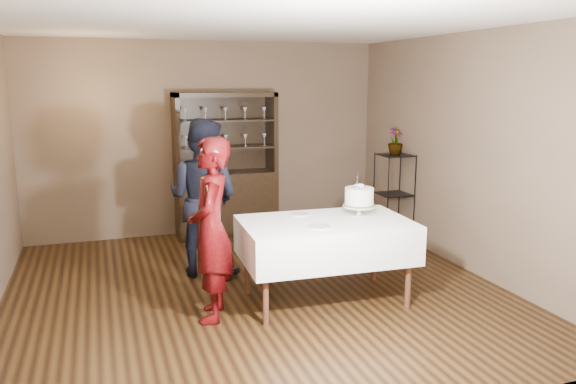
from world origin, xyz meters
name	(u,v)px	position (x,y,z in m)	size (l,w,h in m)	color
floor	(256,290)	(0.00, 0.00, 0.00)	(5.00, 5.00, 0.00)	black
ceiling	(253,23)	(0.00, 0.00, 2.70)	(5.00, 5.00, 0.00)	white
back_wall	(207,139)	(0.00, 2.50, 1.35)	(5.00, 0.02, 2.70)	brown
wall_right	(465,153)	(2.50, 0.00, 1.35)	(0.02, 5.00, 2.70)	brown
china_hutch	(226,188)	(0.20, 2.25, 0.66)	(1.40, 0.48, 2.00)	black
plant_etagere	(394,194)	(2.28, 1.20, 0.65)	(0.42, 0.42, 1.20)	black
cake_table	(325,240)	(0.58, -0.48, 0.63)	(1.68, 1.08, 0.82)	white
woman	(211,230)	(-0.56, -0.52, 0.84)	(0.61, 0.40, 1.68)	#350408
man	(203,198)	(-0.41, 0.71, 0.88)	(0.86, 0.67, 1.76)	black
cake	(359,198)	(0.98, -0.38, 1.00)	(0.34, 0.34, 0.45)	beige
plate_near	(319,227)	(0.42, -0.70, 0.83)	(0.21, 0.21, 0.01)	beige
plate_far	(300,214)	(0.43, -0.17, 0.83)	(0.18, 0.18, 0.01)	beige
potted_plant	(395,141)	(2.29, 1.23, 1.36)	(0.19, 0.19, 0.35)	#4C6B32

